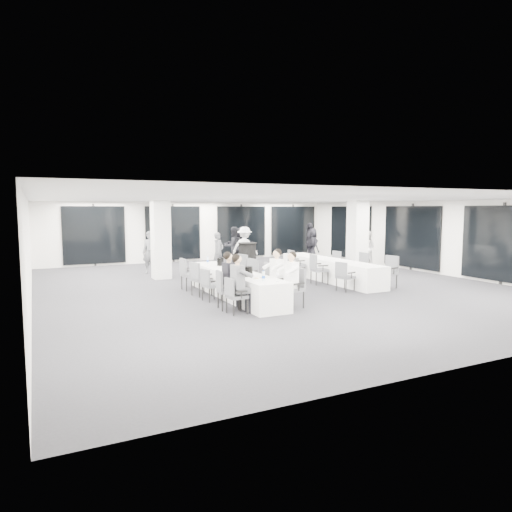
# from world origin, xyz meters

# --- Properties ---
(room) EXTENTS (14.04, 16.04, 2.84)m
(room) POSITION_xyz_m (0.89, 1.11, 1.39)
(room) COLOR #26262B
(room) RESTS_ON ground
(column_left) EXTENTS (0.60, 0.60, 2.80)m
(column_left) POSITION_xyz_m (-2.80, 3.20, 1.40)
(column_left) COLOR silver
(column_left) RESTS_ON floor
(column_right) EXTENTS (0.60, 0.60, 2.80)m
(column_right) POSITION_xyz_m (4.20, 1.00, 1.40)
(column_right) COLOR silver
(column_right) RESTS_ON floor
(banquet_table_main) EXTENTS (0.90, 5.00, 0.75)m
(banquet_table_main) POSITION_xyz_m (-1.83, -1.15, 0.38)
(banquet_table_main) COLOR silver
(banquet_table_main) RESTS_ON floor
(banquet_table_side) EXTENTS (0.90, 5.00, 0.75)m
(banquet_table_side) POSITION_xyz_m (2.34, 0.11, 0.38)
(banquet_table_side) COLOR silver
(banquet_table_side) RESTS_ON floor
(cocktail_table) EXTENTS (0.80, 0.80, 1.11)m
(cocktail_table) POSITION_xyz_m (0.95, 3.93, 0.56)
(cocktail_table) COLOR black
(cocktail_table) RESTS_ON floor
(chair_main_left_near) EXTENTS (0.47, 0.52, 0.87)m
(chair_main_left_near) POSITION_xyz_m (-2.66, -3.04, 0.50)
(chair_main_left_near) COLOR #494C50
(chair_main_left_near) RESTS_ON floor
(chair_main_left_second) EXTENTS (0.54, 0.59, 0.97)m
(chair_main_left_second) POSITION_xyz_m (-2.67, -2.49, 0.56)
(chair_main_left_second) COLOR #494C50
(chair_main_left_second) RESTS_ON floor
(chair_main_left_mid) EXTENTS (0.52, 0.55, 0.88)m
(chair_main_left_mid) POSITION_xyz_m (-2.66, -1.36, 0.50)
(chair_main_left_mid) COLOR #494C50
(chair_main_left_mid) RESTS_ON floor
(chair_main_left_fourth) EXTENTS (0.59, 0.62, 0.98)m
(chair_main_left_fourth) POSITION_xyz_m (-2.67, -0.54, 0.56)
(chair_main_left_fourth) COLOR #494C50
(chair_main_left_fourth) RESTS_ON floor
(chair_main_left_far) EXTENTS (0.52, 0.58, 0.98)m
(chair_main_left_far) POSITION_xyz_m (-2.67, 0.52, 0.56)
(chair_main_left_far) COLOR #494C50
(chair_main_left_far) RESTS_ON floor
(chair_main_right_near) EXTENTS (0.59, 0.63, 1.00)m
(chair_main_right_near) POSITION_xyz_m (-1.00, -3.05, 0.57)
(chair_main_right_near) COLOR #494C50
(chair_main_right_near) RESTS_ON floor
(chair_main_right_second) EXTENTS (0.54, 0.60, 1.03)m
(chair_main_right_second) POSITION_xyz_m (-0.99, -2.30, 0.59)
(chair_main_right_second) COLOR #494C50
(chair_main_right_second) RESTS_ON floor
(chair_main_right_mid) EXTENTS (0.53, 0.58, 0.96)m
(chair_main_right_mid) POSITION_xyz_m (-1.00, -1.34, 0.55)
(chair_main_right_mid) COLOR #494C50
(chair_main_right_mid) RESTS_ON floor
(chair_main_right_fourth) EXTENTS (0.59, 0.62, 0.97)m
(chair_main_right_fourth) POSITION_xyz_m (-1.00, -0.41, 0.55)
(chair_main_right_fourth) COLOR #494C50
(chair_main_right_fourth) RESTS_ON floor
(chair_main_right_far) EXTENTS (0.63, 0.66, 1.03)m
(chair_main_right_far) POSITION_xyz_m (-1.00, 0.43, 0.59)
(chair_main_right_far) COLOR #494C50
(chair_main_right_far) RESTS_ON floor
(chair_side_left_near) EXTENTS (0.54, 0.57, 0.90)m
(chair_side_left_near) POSITION_xyz_m (1.51, -1.76, 0.51)
(chair_side_left_near) COLOR #494C50
(chair_side_left_near) RESTS_ON floor
(chair_side_left_mid) EXTENTS (0.57, 0.62, 1.00)m
(chair_side_left_mid) POSITION_xyz_m (1.50, -0.33, 0.57)
(chair_side_left_mid) COLOR #494C50
(chair_side_left_mid) RESTS_ON floor
(chair_side_left_far) EXTENTS (0.58, 0.62, 1.02)m
(chair_side_left_far) POSITION_xyz_m (1.50, 1.09, 0.58)
(chair_side_left_far) COLOR #494C50
(chair_side_left_far) RESTS_ON floor
(chair_side_right_near) EXTENTS (0.58, 0.62, 1.01)m
(chair_side_right_near) POSITION_xyz_m (3.17, -1.87, 0.58)
(chair_side_right_near) COLOR #494C50
(chair_side_right_near) RESTS_ON floor
(chair_side_right_mid) EXTENTS (0.50, 0.57, 0.99)m
(chair_side_right_mid) POSITION_xyz_m (3.17, -0.49, 0.57)
(chair_side_right_mid) COLOR #494C50
(chair_side_right_mid) RESTS_ON floor
(chair_side_right_far) EXTENTS (0.50, 0.55, 0.91)m
(chair_side_right_far) POSITION_xyz_m (3.17, 1.04, 0.52)
(chair_side_right_far) COLOR #494C50
(chair_side_right_far) RESTS_ON floor
(seated_guest_a) EXTENTS (0.50, 0.38, 1.44)m
(seated_guest_a) POSITION_xyz_m (-2.50, -3.04, 0.81)
(seated_guest_a) COLOR #53555A
(seated_guest_a) RESTS_ON floor
(seated_guest_b) EXTENTS (0.50, 0.38, 1.44)m
(seated_guest_b) POSITION_xyz_m (-2.50, -2.50, 0.81)
(seated_guest_b) COLOR black
(seated_guest_b) RESTS_ON floor
(seated_guest_c) EXTENTS (0.50, 0.38, 1.44)m
(seated_guest_c) POSITION_xyz_m (-1.17, -3.07, 0.81)
(seated_guest_c) COLOR white
(seated_guest_c) RESTS_ON floor
(seated_guest_d) EXTENTS (0.50, 0.38, 1.44)m
(seated_guest_d) POSITION_xyz_m (-1.17, -2.30, 0.81)
(seated_guest_d) COLOR white
(seated_guest_d) RESTS_ON floor
(standing_guest_a) EXTENTS (0.80, 0.76, 1.72)m
(standing_guest_a) POSITION_xyz_m (-0.05, 4.62, 0.86)
(standing_guest_a) COLOR #53555A
(standing_guest_a) RESTS_ON floor
(standing_guest_b) EXTENTS (0.97, 0.63, 1.94)m
(standing_guest_b) POSITION_xyz_m (0.90, 5.27, 0.97)
(standing_guest_b) COLOR black
(standing_guest_b) RESTS_ON floor
(standing_guest_c) EXTENTS (1.34, 1.36, 1.96)m
(standing_guest_c) POSITION_xyz_m (1.15, 4.64, 0.98)
(standing_guest_c) COLOR white
(standing_guest_c) RESTS_ON floor
(standing_guest_d) EXTENTS (1.37, 1.35, 2.10)m
(standing_guest_d) POSITION_xyz_m (4.46, 4.72, 1.05)
(standing_guest_d) COLOR black
(standing_guest_d) RESTS_ON floor
(standing_guest_e) EXTENTS (0.65, 0.95, 1.84)m
(standing_guest_e) POSITION_xyz_m (4.56, 4.71, 0.92)
(standing_guest_e) COLOR black
(standing_guest_e) RESTS_ON floor
(standing_guest_f) EXTENTS (1.78, 0.78, 1.90)m
(standing_guest_f) POSITION_xyz_m (1.53, 5.91, 0.95)
(standing_guest_f) COLOR black
(standing_guest_f) RESTS_ON floor
(standing_guest_g) EXTENTS (0.87, 0.84, 1.87)m
(standing_guest_g) POSITION_xyz_m (-2.88, 4.52, 0.94)
(standing_guest_g) COLOR #53555A
(standing_guest_g) RESTS_ON floor
(standing_guest_h) EXTENTS (0.95, 0.95, 1.73)m
(standing_guest_h) POSITION_xyz_m (6.20, 2.84, 0.87)
(standing_guest_h) COLOR white
(standing_guest_h) RESTS_ON floor
(ice_bucket_near) EXTENTS (0.22, 0.22, 0.25)m
(ice_bucket_near) POSITION_xyz_m (-1.90, -2.24, 0.88)
(ice_bucket_near) COLOR black
(ice_bucket_near) RESTS_ON banquet_table_main
(ice_bucket_far) EXTENTS (0.21, 0.21, 0.24)m
(ice_bucket_far) POSITION_xyz_m (-1.75, 0.13, 0.87)
(ice_bucket_far) COLOR black
(ice_bucket_far) RESTS_ON banquet_table_main
(water_bottle_a) EXTENTS (0.08, 0.08, 0.24)m
(water_bottle_a) POSITION_xyz_m (-1.91, -3.11, 0.87)
(water_bottle_a) COLOR silver
(water_bottle_a) RESTS_ON banquet_table_main
(water_bottle_b) EXTENTS (0.07, 0.07, 0.22)m
(water_bottle_b) POSITION_xyz_m (-1.63, -0.92, 0.86)
(water_bottle_b) COLOR silver
(water_bottle_b) RESTS_ON banquet_table_main
(water_bottle_c) EXTENTS (0.07, 0.07, 0.21)m
(water_bottle_c) POSITION_xyz_m (-1.92, 0.79, 0.86)
(water_bottle_c) COLOR silver
(water_bottle_c) RESTS_ON banquet_table_main
(plate_a) EXTENTS (0.18, 0.18, 0.03)m
(plate_a) POSITION_xyz_m (-1.89, -2.70, 0.76)
(plate_a) COLOR white
(plate_a) RESTS_ON banquet_table_main
(plate_b) EXTENTS (0.21, 0.21, 0.03)m
(plate_b) POSITION_xyz_m (-1.70, -2.67, 0.76)
(plate_b) COLOR white
(plate_b) RESTS_ON banquet_table_main
(plate_c) EXTENTS (0.21, 0.21, 0.03)m
(plate_c) POSITION_xyz_m (-1.70, -1.85, 0.76)
(plate_c) COLOR white
(plate_c) RESTS_ON banquet_table_main
(wine_glass) EXTENTS (0.08, 0.08, 0.22)m
(wine_glass) POSITION_xyz_m (-1.66, -3.35, 0.92)
(wine_glass) COLOR silver
(wine_glass) RESTS_ON banquet_table_main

